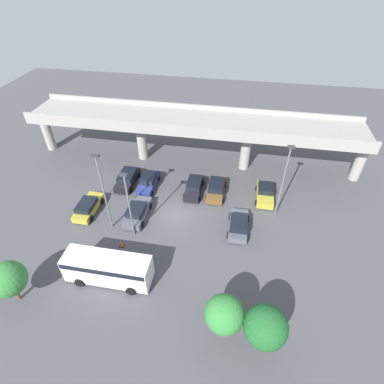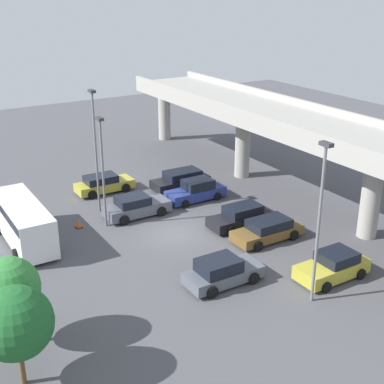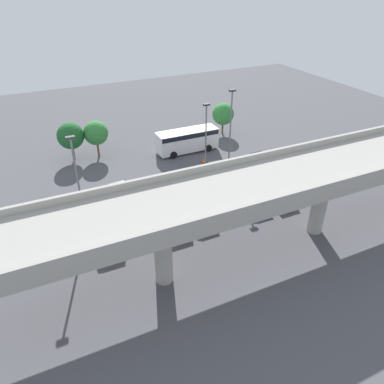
{
  "view_description": "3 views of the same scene",
  "coord_description": "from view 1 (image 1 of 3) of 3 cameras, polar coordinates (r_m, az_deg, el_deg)",
  "views": [
    {
      "loc": [
        6.07,
        -23.24,
        23.17
      ],
      "look_at": [
        1.28,
        3.41,
        0.87
      ],
      "focal_mm": 28.0,
      "sensor_mm": 36.0,
      "label": 1
    },
    {
      "loc": [
        28.45,
        -15.97,
        15.81
      ],
      "look_at": [
        -0.34,
        1.64,
        2.59
      ],
      "focal_mm": 50.0,
      "sensor_mm": 36.0,
      "label": 2
    },
    {
      "loc": [
        13.86,
        30.05,
        19.67
      ],
      "look_at": [
        0.93,
        2.73,
        1.58
      ],
      "focal_mm": 35.0,
      "sensor_mm": 36.0,
      "label": 3
    }
  ],
  "objects": [
    {
      "name": "tree_front_right",
      "position": [
        23.02,
        13.83,
        -23.7
      ],
      "size": [
        3.11,
        3.11,
        4.58
      ],
      "color": "brown",
      "rests_on": "ground_plane"
    },
    {
      "name": "ground_plane",
      "position": [
        33.37,
        -3.21,
        -4.57
      ],
      "size": [
        90.14,
        90.14,
        0.0
      ],
      "primitive_type": "plane",
      "color": "#4C4C51"
    },
    {
      "name": "parked_car_0",
      "position": [
        35.33,
        -19.19,
        -2.68
      ],
      "size": [
        2.07,
        4.63,
        1.45
      ],
      "rotation": [
        0.0,
        0.0,
        1.57
      ],
      "color": "gold",
      "rests_on": "ground_plane"
    },
    {
      "name": "parked_car_5",
      "position": [
        31.7,
        8.85,
        -6.18
      ],
      "size": [
        2.15,
        4.51,
        1.58
      ],
      "rotation": [
        0.0,
        0.0,
        1.57
      ],
      "color": "#515660",
      "rests_on": "ground_plane"
    },
    {
      "name": "tree_front_centre",
      "position": [
        22.98,
        6.21,
        -22.14
      ],
      "size": [
        2.87,
        2.87,
        4.47
      ],
      "color": "brown",
      "rests_on": "ground_plane"
    },
    {
      "name": "parked_car_7",
      "position": [
        37.16,
        -8.32,
        1.89
      ],
      "size": [
        2.02,
        4.72,
        1.65
      ],
      "rotation": [
        0.0,
        0.0,
        -1.57
      ],
      "color": "navy",
      "rests_on": "ground_plane"
    },
    {
      "name": "highway_overpass",
      "position": [
        38.78,
        0.08,
        12.65
      ],
      "size": [
        43.35,
        6.38,
        7.05
      ],
      "color": "#9E9B93",
      "rests_on": "ground_plane"
    },
    {
      "name": "parked_car_4",
      "position": [
        36.02,
        4.62,
        0.72
      ],
      "size": [
        2.15,
        4.81,
        1.43
      ],
      "rotation": [
        0.0,
        0.0,
        -1.57
      ],
      "color": "brown",
      "rests_on": "ground_plane"
    },
    {
      "name": "parked_car_6",
      "position": [
        36.2,
        13.74,
        -0.18
      ],
      "size": [
        2.16,
        4.36,
        1.56
      ],
      "rotation": [
        0.0,
        0.0,
        -1.57
      ],
      "color": "gold",
      "rests_on": "ground_plane"
    },
    {
      "name": "lamp_post_near_aisle",
      "position": [
        29.89,
        -16.58,
        0.64
      ],
      "size": [
        0.7,
        0.35,
        9.02
      ],
      "color": "slate",
      "rests_on": "ground_plane"
    },
    {
      "name": "lamp_post_mid_lot",
      "position": [
        31.62,
        17.1,
        2.61
      ],
      "size": [
        0.7,
        0.35,
        8.77
      ],
      "color": "slate",
      "rests_on": "ground_plane"
    },
    {
      "name": "tree_front_left",
      "position": [
        28.65,
        -31.69,
        -13.95
      ],
      "size": [
        2.94,
        2.94,
        4.27
      ],
      "color": "brown",
      "rests_on": "ground_plane"
    },
    {
      "name": "traffic_cone",
      "position": [
        30.92,
        -13.25,
        -9.59
      ],
      "size": [
        0.44,
        0.44,
        0.7
      ],
      "color": "black",
      "rests_on": "ground_plane"
    },
    {
      "name": "lamp_post_by_overpass",
      "position": [
        28.89,
        -12.03,
        -1.72
      ],
      "size": [
        0.7,
        0.35,
        7.72
      ],
      "color": "slate",
      "rests_on": "ground_plane"
    },
    {
      "name": "parked_car_3",
      "position": [
        36.12,
        0.41,
        1.03
      ],
      "size": [
        2.04,
        4.75,
        1.49
      ],
      "rotation": [
        0.0,
        0.0,
        -1.57
      ],
      "color": "black",
      "rests_on": "ground_plane"
    },
    {
      "name": "parked_car_1",
      "position": [
        38.25,
        -12.2,
        2.54
      ],
      "size": [
        2.15,
        4.8,
        1.51
      ],
      "rotation": [
        0.0,
        0.0,
        -1.57
      ],
      "color": "black",
      "rests_on": "ground_plane"
    },
    {
      "name": "shuttle_bus",
      "position": [
        27.73,
        -15.76,
        -13.64
      ],
      "size": [
        7.6,
        2.58,
        2.74
      ],
      "color": "white",
      "rests_on": "ground_plane"
    },
    {
      "name": "parked_car_2",
      "position": [
        33.26,
        -10.37,
        -3.75
      ],
      "size": [
        2.17,
        4.76,
        1.57
      ],
      "rotation": [
        0.0,
        0.0,
        1.57
      ],
      "color": "#515660",
      "rests_on": "ground_plane"
    }
  ]
}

